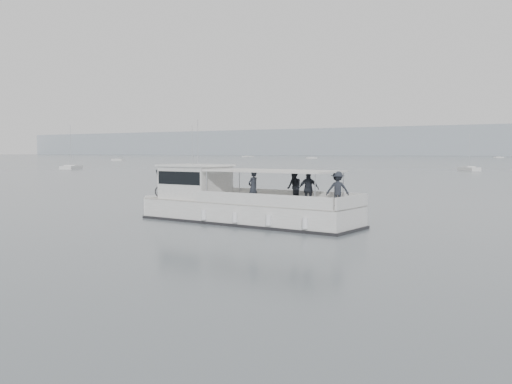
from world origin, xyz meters
The scene contains 3 objects.
ground centered at (0.00, 0.00, 0.00)m, with size 1400.00×1400.00×0.00m, color slate.
tour_boat centered at (-2.88, 2.70, 0.92)m, with size 13.48×4.08×5.62m.
moored_fleet centered at (-26.29, 210.76, 0.36)m, with size 386.03×343.49×11.34m.
Camera 1 is at (13.96, -21.57, 3.62)m, focal length 40.00 mm.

